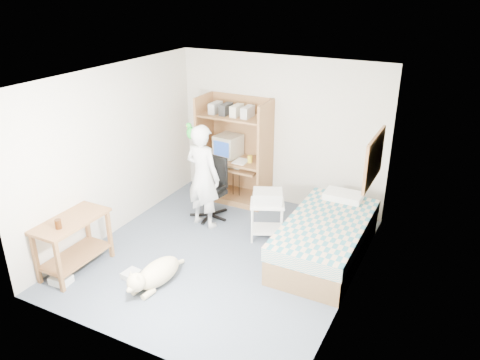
{
  "coord_description": "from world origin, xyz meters",
  "views": [
    {
      "loc": [
        2.81,
        -4.91,
        3.59
      ],
      "look_at": [
        0.12,
        0.32,
        1.05
      ],
      "focal_mm": 35.0,
      "sensor_mm": 36.0,
      "label": 1
    }
  ],
  "objects_px": {
    "dog": "(155,274)",
    "computer_hutch": "(235,154)",
    "bed": "(326,238)",
    "person": "(203,177)",
    "side_desk": "(73,237)",
    "printer_cart": "(267,214)",
    "office_chair": "(211,196)"
  },
  "relations": [
    {
      "from": "dog",
      "to": "computer_hutch",
      "type": "bearing_deg",
      "value": 102.74
    },
    {
      "from": "bed",
      "to": "person",
      "type": "height_order",
      "value": "person"
    },
    {
      "from": "side_desk",
      "to": "person",
      "type": "distance_m",
      "value": 2.07
    },
    {
      "from": "computer_hutch",
      "to": "side_desk",
      "type": "height_order",
      "value": "computer_hutch"
    },
    {
      "from": "side_desk",
      "to": "person",
      "type": "bearing_deg",
      "value": 64.93
    },
    {
      "from": "side_desk",
      "to": "printer_cart",
      "type": "relative_size",
      "value": 1.64
    },
    {
      "from": "person",
      "to": "office_chair",
      "type": "bearing_deg",
      "value": -73.0
    },
    {
      "from": "person",
      "to": "dog",
      "type": "bearing_deg",
      "value": 109.02
    },
    {
      "from": "office_chair",
      "to": "printer_cart",
      "type": "height_order",
      "value": "office_chair"
    },
    {
      "from": "side_desk",
      "to": "bed",
      "type": "bearing_deg",
      "value": 32.5
    },
    {
      "from": "office_chair",
      "to": "person",
      "type": "relative_size",
      "value": 0.6
    },
    {
      "from": "dog",
      "to": "printer_cart",
      "type": "bearing_deg",
      "value": 72.65
    },
    {
      "from": "bed",
      "to": "person",
      "type": "bearing_deg",
      "value": 179.03
    },
    {
      "from": "person",
      "to": "dog",
      "type": "height_order",
      "value": "person"
    },
    {
      "from": "side_desk",
      "to": "dog",
      "type": "distance_m",
      "value": 1.21
    },
    {
      "from": "office_chair",
      "to": "printer_cart",
      "type": "xyz_separation_m",
      "value": [
        1.09,
        -0.23,
        0.04
      ]
    },
    {
      "from": "printer_cart",
      "to": "office_chair",
      "type": "bearing_deg",
      "value": 143.93
    },
    {
      "from": "computer_hutch",
      "to": "side_desk",
      "type": "xyz_separation_m",
      "value": [
        -0.85,
        -2.94,
        -0.33
      ]
    },
    {
      "from": "side_desk",
      "to": "printer_cart",
      "type": "height_order",
      "value": "side_desk"
    },
    {
      "from": "computer_hutch",
      "to": "person",
      "type": "distance_m",
      "value": 1.09
    },
    {
      "from": "dog",
      "to": "office_chair",
      "type": "bearing_deg",
      "value": 105.96
    },
    {
      "from": "computer_hutch",
      "to": "printer_cart",
      "type": "bearing_deg",
      "value": -43.74
    },
    {
      "from": "office_chair",
      "to": "computer_hutch",
      "type": "bearing_deg",
      "value": 97.31
    },
    {
      "from": "computer_hutch",
      "to": "dog",
      "type": "height_order",
      "value": "computer_hutch"
    },
    {
      "from": "bed",
      "to": "printer_cart",
      "type": "bearing_deg",
      "value": 173.71
    },
    {
      "from": "side_desk",
      "to": "dog",
      "type": "height_order",
      "value": "side_desk"
    },
    {
      "from": "side_desk",
      "to": "computer_hutch",
      "type": "bearing_deg",
      "value": 73.86
    },
    {
      "from": "computer_hutch",
      "to": "dog",
      "type": "xyz_separation_m",
      "value": [
        0.3,
        -2.75,
        -0.65
      ]
    },
    {
      "from": "computer_hutch",
      "to": "dog",
      "type": "distance_m",
      "value": 2.84
    },
    {
      "from": "bed",
      "to": "dog",
      "type": "height_order",
      "value": "bed"
    },
    {
      "from": "office_chair",
      "to": "person",
      "type": "bearing_deg",
      "value": -73.0
    },
    {
      "from": "computer_hutch",
      "to": "printer_cart",
      "type": "distance_m",
      "value": 1.53
    }
  ]
}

